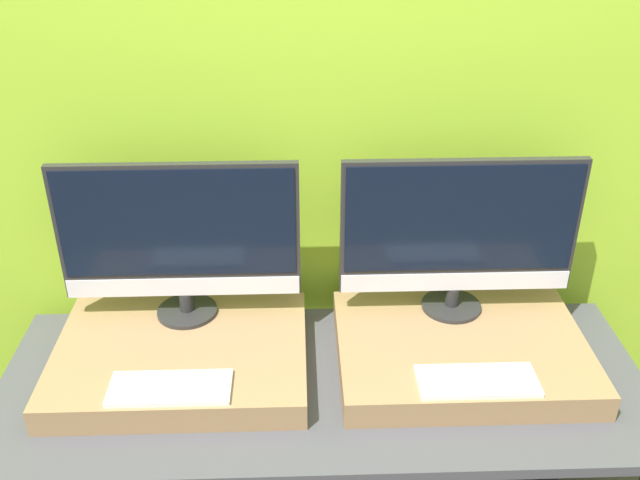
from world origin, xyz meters
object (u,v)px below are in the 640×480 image
object	(u,v)px
monitor_left	(179,237)
keyboard_right	(477,380)
keyboard_left	(170,388)
monitor_right	(459,232)

from	to	relation	value
monitor_left	keyboard_right	bearing A→B (deg)	-23.42
keyboard_left	keyboard_right	world-z (taller)	same
monitor_left	monitor_right	distance (m)	0.77
monitor_right	keyboard_right	distance (m)	0.42
monitor_left	monitor_right	xyz separation A→B (m)	(0.77, 0.00, 0.00)
monitor_right	monitor_left	bearing A→B (deg)	180.00
keyboard_left	keyboard_right	distance (m)	0.77
monitor_left	monitor_right	bearing A→B (deg)	0.00
monitor_left	keyboard_left	size ratio (longest dim) A/B	2.17
keyboard_left	monitor_right	bearing A→B (deg)	23.42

